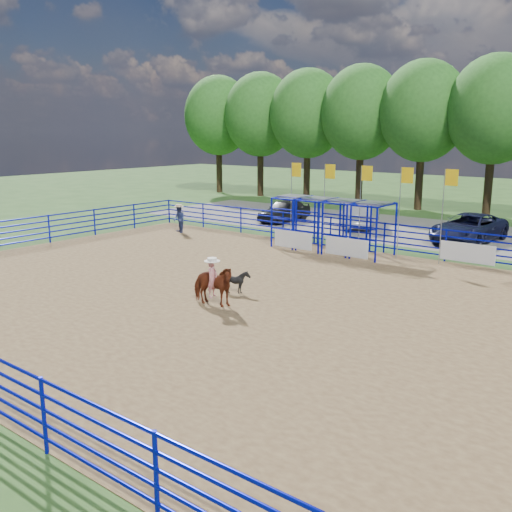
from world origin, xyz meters
name	(u,v)px	position (x,y,z in m)	size (l,w,h in m)	color
ground	(256,300)	(0.00, 0.00, 0.00)	(120.00, 120.00, 0.00)	#3B6227
arena_dirt	(256,300)	(0.00, 0.00, 0.01)	(30.00, 20.00, 0.02)	olive
gravel_strip	(438,233)	(0.00, 17.00, 0.01)	(40.00, 10.00, 0.01)	slate
horse_and_rider	(212,282)	(-0.72, -1.45, 0.83)	(1.80, 1.05, 2.28)	maroon
calf	(237,282)	(-1.02, 0.20, 0.45)	(0.69, 0.77, 0.85)	black
spectator_cowboy	(179,219)	(-11.80, 7.79, 0.84)	(0.93, 0.85, 1.62)	navy
car_a	(284,210)	(-9.53, 15.07, 0.72)	(1.68, 4.17, 1.42)	black
car_b	(361,214)	(-4.45, 16.04, 0.80)	(1.67, 4.80, 1.58)	gray
car_c	(469,228)	(2.26, 15.37, 0.76)	(2.48, 5.38, 1.50)	#161937
perimeter_fence	(256,279)	(0.00, 0.00, 0.75)	(30.10, 20.10, 1.50)	#080FBE
chute_assembly	(338,227)	(-1.90, 8.84, 1.26)	(19.32, 2.41, 4.20)	#080FBE
treeline	(495,104)	(0.00, 26.00, 7.53)	(56.40, 6.40, 11.24)	#3F2B19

